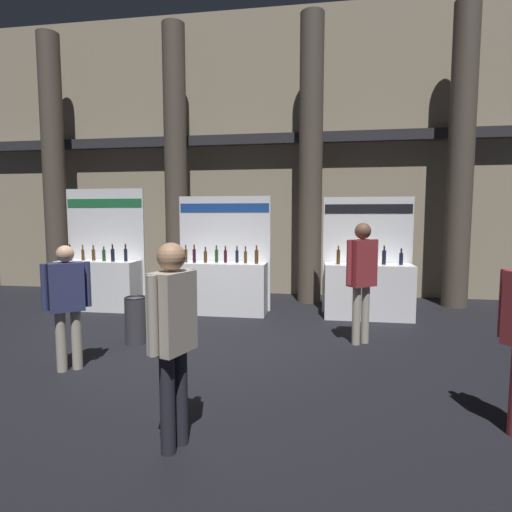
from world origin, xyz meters
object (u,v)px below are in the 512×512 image
at_px(exhibitor_booth_0, 100,279).
at_px(trash_bin, 136,320).
at_px(exhibitor_booth_1, 222,283).
at_px(visitor_2, 173,328).
at_px(exhibitor_booth_2, 368,286).
at_px(visitor_0, 67,297).
at_px(visitor_5, 362,271).

relative_size(exhibitor_booth_0, trash_bin, 3.51).
bearing_deg(trash_bin, exhibitor_booth_1, 68.84).
bearing_deg(trash_bin, visitor_2, -58.99).
distance_m(exhibitor_booth_0, exhibitor_booth_2, 5.48).
xyz_separation_m(exhibitor_booth_0, exhibitor_booth_1, (2.61, 0.03, -0.02)).
relative_size(exhibitor_booth_2, visitor_0, 1.47).
bearing_deg(exhibitor_booth_1, exhibitor_booth_0, -179.32).
bearing_deg(visitor_5, exhibitor_booth_0, 126.46).
bearing_deg(exhibitor_booth_2, exhibitor_booth_1, -179.02).
distance_m(exhibitor_booth_2, visitor_5, 1.79).
height_order(visitor_0, visitor_2, visitor_2).
height_order(exhibitor_booth_1, visitor_2, exhibitor_booth_1).
xyz_separation_m(exhibitor_booth_0, exhibitor_booth_2, (5.48, 0.08, -0.02)).
height_order(exhibitor_booth_0, visitor_0, exhibitor_booth_0).
height_order(trash_bin, visitor_2, visitor_2).
bearing_deg(visitor_5, exhibitor_booth_2, 43.77).
distance_m(trash_bin, visitor_2, 3.15).
bearing_deg(exhibitor_booth_1, trash_bin, -111.16).
xyz_separation_m(exhibitor_booth_2, visitor_0, (-4.03, -3.36, 0.33)).
bearing_deg(exhibitor_booth_2, visitor_0, -140.24).
distance_m(trash_bin, visitor_5, 3.52).
height_order(trash_bin, visitor_5, visitor_5).
xyz_separation_m(exhibitor_booth_2, visitor_5, (-0.30, -1.69, 0.50)).
height_order(trash_bin, visitor_0, visitor_0).
height_order(exhibitor_booth_2, visitor_5, exhibitor_booth_2).
height_order(visitor_0, visitor_5, visitor_5).
relative_size(exhibitor_booth_0, exhibitor_booth_1, 1.07).
bearing_deg(visitor_2, trash_bin, 50.75).
distance_m(exhibitor_booth_0, trash_bin, 2.77).
relative_size(exhibitor_booth_1, visitor_0, 1.49).
height_order(exhibitor_booth_2, trash_bin, exhibitor_booth_2).
bearing_deg(visitor_0, exhibitor_booth_1, 32.47).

